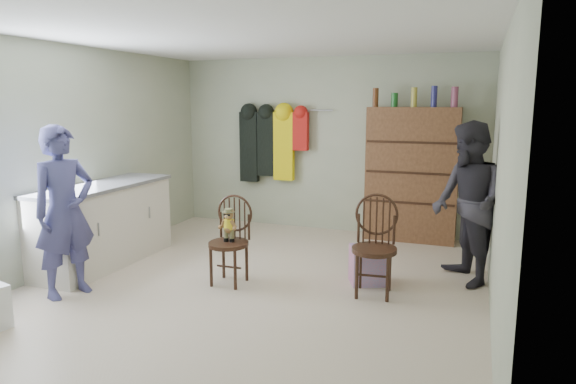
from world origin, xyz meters
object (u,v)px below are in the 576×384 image
at_px(chair_front, 230,234).
at_px(chair_far, 375,241).
at_px(counter, 104,224).
at_px(dresser, 412,174).

height_order(chair_front, chair_far, chair_far).
bearing_deg(counter, chair_far, 2.70).
relative_size(chair_front, dresser, 0.44).
height_order(counter, dresser, dresser).
bearing_deg(dresser, chair_far, -92.01).
bearing_deg(chair_far, chair_front, -177.45).
height_order(counter, chair_far, chair_far).
height_order(chair_far, dresser, dresser).
height_order(counter, chair_front, counter).
xyz_separation_m(counter, chair_far, (3.12, 0.15, 0.05)).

